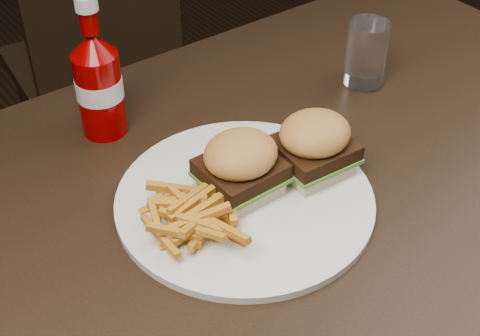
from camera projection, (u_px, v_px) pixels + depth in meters
dining_table at (300, 197)px, 0.88m from camera, size 1.20×0.80×0.04m
chair_far at (91, 66)px, 1.72m from camera, size 0.41×0.41×0.04m
plate at (245, 200)px, 0.84m from camera, size 0.33×0.33×0.01m
sandwich_half_a at (241, 185)px, 0.84m from camera, size 0.09×0.08×0.02m
sandwich_half_b at (312, 163)px, 0.87m from camera, size 0.09×0.08×0.02m
fries_pile at (194, 210)px, 0.79m from camera, size 0.15×0.15×0.05m
ketchup_bottle at (101, 95)px, 0.92m from camera, size 0.07×0.07×0.13m
tumbler at (366, 53)px, 1.02m from camera, size 0.08×0.08×0.10m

